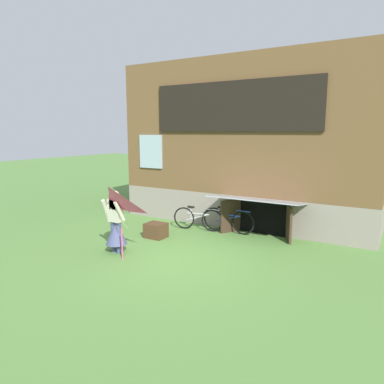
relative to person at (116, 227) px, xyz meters
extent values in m
plane|color=#56843D|center=(1.50, 0.37, -0.64)|extent=(60.00, 60.00, 0.00)
cube|color=gray|center=(1.50, 5.92, -0.12)|extent=(7.96, 5.10, 1.03)
cube|color=brown|center=(1.50, 5.92, 2.42)|extent=(7.96, 5.10, 4.06)
cube|color=black|center=(1.50, 3.33, 2.98)|extent=(5.08, 0.08, 1.42)
cube|color=#9EB7C6|center=(1.50, 3.35, 2.98)|extent=(4.92, 0.04, 1.30)
cube|color=#9EB7C6|center=(-1.46, 3.34, 1.61)|extent=(0.90, 0.06, 1.10)
cube|color=black|center=(2.48, 3.35, -0.16)|extent=(1.40, 0.03, 0.95)
cube|color=#3D2B1E|center=(1.63, 3.07, -0.16)|extent=(0.40, 0.64, 0.95)
cube|color=#3D2B1E|center=(3.33, 3.07, -0.16)|extent=(0.34, 0.66, 0.95)
cube|color=#999EA8|center=(2.48, 2.82, 0.44)|extent=(2.54, 1.09, 0.18)
cylinder|color=#474C75|center=(-0.08, 0.00, -0.25)|extent=(0.14, 0.14, 0.77)
cylinder|color=#474C75|center=(0.08, 0.00, -0.25)|extent=(0.14, 0.14, 0.77)
cone|color=#474C75|center=(0.00, 0.00, -0.14)|extent=(0.52, 0.52, 0.58)
cube|color=beige|center=(0.00, 0.00, 0.40)|extent=(0.34, 0.20, 0.55)
cylinder|color=beige|center=(-0.22, -0.10, 0.43)|extent=(0.16, 0.31, 0.51)
cylinder|color=beige|center=(0.22, -0.10, 0.43)|extent=(0.16, 0.31, 0.51)
cube|color=maroon|center=(0.00, -0.06, 0.63)|extent=(0.20, 0.08, 0.36)
sphere|color=#D8AD8E|center=(0.00, 0.00, 0.78)|extent=(0.21, 0.21, 0.21)
pyramid|color=#E54C7F|center=(0.30, -0.53, 0.66)|extent=(1.02, 0.77, 0.67)
cylinder|color=beige|center=(0.35, -0.25, 0.31)|extent=(0.01, 0.55, 0.59)
cylinder|color=#E54C7F|center=(0.45, -0.30, -0.27)|extent=(0.03, 0.03, 0.75)
torus|color=black|center=(2.04, 2.99, -0.30)|extent=(0.69, 0.05, 0.69)
torus|color=black|center=(1.11, 3.00, -0.30)|extent=(0.69, 0.05, 0.69)
cylinder|color=#284CB2|center=(1.58, 3.00, -0.12)|extent=(0.70, 0.04, 0.04)
cylinder|color=#284CB2|center=(1.58, 3.00, -0.23)|extent=(0.77, 0.04, 0.28)
cylinder|color=#284CB2|center=(1.34, 3.00, -0.12)|extent=(0.04, 0.04, 0.39)
cube|color=black|center=(1.34, 3.00, 0.07)|extent=(0.20, 0.08, 0.05)
cylinder|color=#284CB2|center=(2.04, 2.99, 0.04)|extent=(0.44, 0.03, 0.03)
torus|color=black|center=(1.14, 2.83, -0.31)|extent=(0.66, 0.16, 0.66)
torus|color=black|center=(0.26, 2.68, -0.31)|extent=(0.66, 0.16, 0.66)
cylinder|color=#ADAFB5|center=(0.70, 2.75, -0.14)|extent=(0.67, 0.15, 0.04)
cylinder|color=#ADAFB5|center=(0.70, 2.75, -0.25)|extent=(0.73, 0.16, 0.27)
cylinder|color=#ADAFB5|center=(0.48, 2.71, -0.14)|extent=(0.04, 0.04, 0.37)
cube|color=black|center=(0.48, 2.71, 0.05)|extent=(0.20, 0.08, 0.05)
cylinder|color=#ADAFB5|center=(1.14, 2.83, 0.02)|extent=(0.44, 0.10, 0.03)
cube|color=#4C331E|center=(0.08, 1.49, -0.44)|extent=(0.55, 0.47, 0.41)
camera|label=1|loc=(5.85, -6.20, 2.26)|focal=33.36mm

